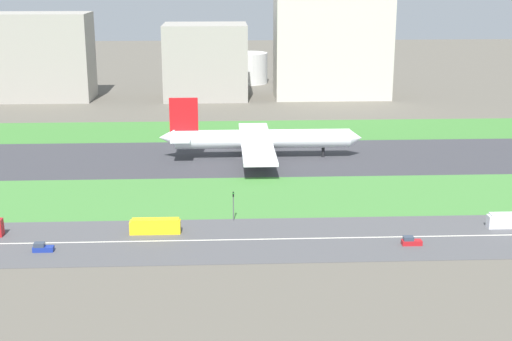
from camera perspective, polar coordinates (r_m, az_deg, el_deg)
ground_plane at (r=232.93m, az=-1.06°, el=0.98°), size 800.00×800.00×0.00m
runway at (r=232.92m, az=-1.06°, el=0.99°), size 280.00×46.00×0.10m
grass_median_north at (r=272.78m, az=-1.32°, el=3.16°), size 280.00×36.00×0.10m
grass_median_south at (r=193.53m, az=-0.70°, el=-2.06°), size 280.00×36.00×0.10m
highway at (r=163.35m, az=-0.30°, el=-5.47°), size 280.00×28.00×0.10m
highway_centerline at (r=163.33m, az=-0.30°, el=-5.45°), size 266.00×0.50×0.01m
airliner at (r=231.62m, az=0.11°, el=2.49°), size 65.00×56.00×19.70m
bus_1 at (r=168.03m, az=-7.95°, el=-4.37°), size 11.60×2.50×3.50m
bus_0 at (r=180.50m, az=19.53°, el=-3.73°), size 11.60×2.50×3.50m
car_4 at (r=163.00m, az=-16.50°, el=-5.86°), size 4.40×1.80×2.00m
car_5 at (r=163.52m, az=12.11°, el=-5.48°), size 4.40×1.80×2.00m
traffic_light at (r=174.06m, az=-1.80°, el=-2.65°), size 0.36×0.50×7.20m
terminal_building at (r=351.61m, az=-16.65°, el=8.59°), size 46.80×25.52×39.69m
hangar_building at (r=341.92m, az=-3.99°, el=8.58°), size 38.39×29.78×34.50m
office_tower at (r=344.79m, az=6.02°, el=10.07°), size 53.47×25.53×52.17m
fuel_tank_west at (r=388.14m, az=-4.83°, el=7.76°), size 16.26×16.26×12.47m
fuel_tank_centre at (r=387.90m, az=-0.59°, el=8.08°), size 19.92×19.92×16.13m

